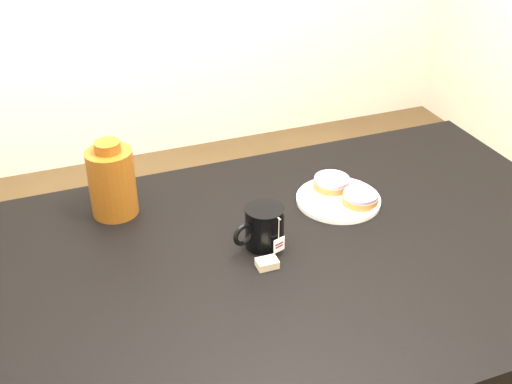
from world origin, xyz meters
The scene contains 7 objects.
table centered at (0.00, 0.00, 0.67)m, with size 1.40×0.90×0.75m.
plate centered at (0.16, 0.15, 0.76)m, with size 0.21×0.21×0.02m.
bagel_back centered at (0.17, 0.20, 0.77)m, with size 0.12×0.12×0.03m.
bagel_front centered at (0.20, 0.11, 0.77)m, with size 0.12×0.12×0.03m.
mug centered at (-0.08, 0.05, 0.80)m, with size 0.14×0.11×0.10m.
teabag_pouch centered at (-0.10, -0.03, 0.76)m, with size 0.04×0.03×0.02m, color #C6B793.
bagel_package centered at (-0.36, 0.30, 0.84)m, with size 0.13×0.13×0.19m.
Camera 1 is at (-0.51, -1.02, 1.59)m, focal length 45.00 mm.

